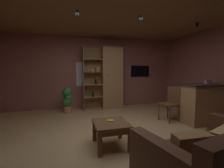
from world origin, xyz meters
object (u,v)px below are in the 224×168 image
(tissue_box, at_px, (207,82))
(leather_couch, at_px, (216,165))
(kitchen_bar_counter, at_px, (210,103))
(dining_chair, at_px, (171,101))
(wall_mounted_tv, at_px, (140,71))
(bookshelf_cabinet, at_px, (109,78))
(table_book_0, at_px, (111,121))
(potted_floor_plant, at_px, (67,99))
(coffee_table, at_px, (111,127))

(tissue_box, relative_size, leather_couch, 0.07)
(kitchen_bar_counter, height_order, leather_couch, kitchen_bar_counter)
(dining_chair, xyz_separation_m, wall_mounted_tv, (0.03, 2.04, 0.80))
(bookshelf_cabinet, distance_m, table_book_0, 2.90)
(dining_chair, height_order, potted_floor_plant, dining_chair)
(kitchen_bar_counter, height_order, wall_mounted_tv, wall_mounted_tv)
(bookshelf_cabinet, xyz_separation_m, kitchen_bar_counter, (2.14, -2.20, -0.57))
(leather_couch, distance_m, potted_floor_plant, 4.14)
(bookshelf_cabinet, relative_size, coffee_table, 3.38)
(kitchen_bar_counter, relative_size, coffee_table, 2.37)
(kitchen_bar_counter, distance_m, dining_chair, 0.96)
(bookshelf_cabinet, xyz_separation_m, potted_floor_plant, (-1.47, -0.30, -0.65))
(kitchen_bar_counter, height_order, dining_chair, kitchen_bar_counter)
(coffee_table, height_order, wall_mounted_tv, wall_mounted_tv)
(leather_couch, distance_m, dining_chair, 2.50)
(coffee_table, height_order, dining_chair, dining_chair)
(tissue_box, bearing_deg, coffee_table, -167.37)
(bookshelf_cabinet, xyz_separation_m, tissue_box, (2.04, -2.20, -0.01))
(leather_couch, distance_m, coffee_table, 1.55)
(dining_chair, distance_m, wall_mounted_tv, 2.19)
(table_book_0, xyz_separation_m, potted_floor_plant, (-0.81, 2.45, -0.02))
(tissue_box, relative_size, wall_mounted_tv, 0.16)
(coffee_table, distance_m, dining_chair, 2.16)
(kitchen_bar_counter, relative_size, dining_chair, 1.65)
(tissue_box, distance_m, leather_couch, 2.74)
(kitchen_bar_counter, bearing_deg, table_book_0, -168.84)
(kitchen_bar_counter, height_order, coffee_table, kitchen_bar_counter)
(wall_mounted_tv, bearing_deg, leather_couch, -104.11)
(tissue_box, distance_m, coffee_table, 2.86)
(kitchen_bar_counter, xyz_separation_m, potted_floor_plant, (-3.61, 1.90, -0.08))
(bookshelf_cabinet, bearing_deg, leather_couch, -87.12)
(kitchen_bar_counter, bearing_deg, potted_floor_plant, 152.22)
(bookshelf_cabinet, distance_m, potted_floor_plant, 1.63)
(table_book_0, relative_size, potted_floor_plant, 0.13)
(leather_couch, bearing_deg, kitchen_bar_counter, 44.28)
(bookshelf_cabinet, height_order, tissue_box, bookshelf_cabinet)
(coffee_table, height_order, table_book_0, table_book_0)
(bookshelf_cabinet, relative_size, potted_floor_plant, 2.67)
(potted_floor_plant, distance_m, wall_mounted_tv, 2.95)
(kitchen_bar_counter, height_order, table_book_0, kitchen_bar_counter)
(tissue_box, bearing_deg, table_book_0, -168.35)
(wall_mounted_tv, bearing_deg, kitchen_bar_counter, -70.52)
(bookshelf_cabinet, distance_m, coffee_table, 2.97)
(kitchen_bar_counter, bearing_deg, leather_couch, -135.72)
(kitchen_bar_counter, relative_size, tissue_box, 12.64)
(bookshelf_cabinet, relative_size, dining_chair, 2.36)
(tissue_box, bearing_deg, bookshelf_cabinet, 132.85)
(kitchen_bar_counter, height_order, potted_floor_plant, kitchen_bar_counter)
(dining_chair, bearing_deg, table_book_0, -154.19)
(wall_mounted_tv, bearing_deg, potted_floor_plant, -169.49)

